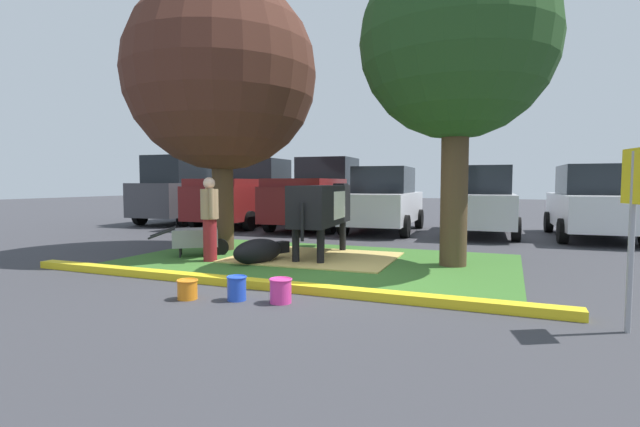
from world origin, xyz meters
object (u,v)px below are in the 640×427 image
Objects in this scene: shade_tree_right at (457,43)px; hatchback_white at (592,203)px; suv_dark_grey at (187,190)px; parking_sign at (633,203)px; bucket_blue at (237,288)px; pickup_truck_black at (249,194)px; pickup_truck_maroon at (320,195)px; cow_holstein at (323,205)px; bucket_pink at (281,290)px; calf_lying at (259,251)px; shade_tree_left at (221,76)px; sedan_red at (384,200)px; wheelbarrow at (197,238)px; sedan_silver at (481,201)px; bucket_orange at (187,289)px; person_handler at (210,217)px.

shade_tree_right reaches higher than hatchback_white.
suv_dark_grey is 1.05× the size of hatchback_white.
bucket_blue is (-4.43, -0.41, -1.16)m from parking_sign.
pickup_truck_maroon is at bearing 1.29° from pickup_truck_black.
cow_holstein is 3.87m from bucket_pink.
calf_lying is at bearing 113.75° from bucket_blue.
sedan_red is at bearing 66.09° from shade_tree_left.
pickup_truck_black is 1.23× the size of sedan_red.
bucket_pink is (-1.74, -3.52, -3.85)m from shade_tree_right.
wheelbarrow is 0.31× the size of suv_dark_grey.
pickup_truck_maroon reaches higher than calf_lying.
calf_lying is at bearing 125.15° from bucket_pink.
wheelbarrow is (-2.43, -0.98, -0.68)m from cow_holstein.
bucket_blue is at bearing -59.83° from pickup_truck_black.
wheelbarrow is 10.51m from hatchback_white.
bucket_pink is (0.59, 0.10, -0.00)m from bucket_blue.
cow_holstein is 0.70× the size of hatchback_white.
sedan_red and hatchback_white have the same top height.
sedan_red reaches higher than calf_lying.
parking_sign is (4.74, -3.35, 0.26)m from cow_holstein.
calf_lying is (-0.80, -1.24, -0.83)m from cow_holstein.
pickup_truck_black is (-2.76, 5.71, -2.80)m from shade_tree_left.
pickup_truck_maroon reaches higher than sedan_silver.
suv_dark_grey is at bearing 129.59° from wheelbarrow.
wheelbarrow is at bearing 125.34° from bucket_orange.
shade_tree_left is 1.35× the size of sedan_silver.
suv_dark_grey is (-7.95, 5.70, 0.20)m from cow_holstein.
bucket_blue reaches higher than bucket_pink.
bucket_pink is at bearing -76.12° from cow_holstein.
suv_dark_grey is (-8.26, 9.45, 1.10)m from bucket_blue.
sedan_red reaches higher than wheelbarrow.
person_handler reaches higher than bucket_orange.
bucket_blue is 12.60m from suv_dark_grey.
bucket_orange is (-0.33, -3.95, -0.93)m from cow_holstein.
cow_holstein is 5.32m from sedan_red.
bucket_blue is at bearing -122.76° from shade_tree_right.
shade_tree_left reaches higher than bucket_orange.
sedan_red is (-4.81, 8.66, -0.35)m from parking_sign.
shade_tree_left is at bearing 89.94° from wheelbarrow.
shade_tree_right is at bearing 17.92° from calf_lying.
bucket_blue is 10.89m from hatchback_white.
suv_dark_grey is at bearing 128.33° from bucket_orange.
pickup_truck_maroon is (-2.75, 9.52, 0.95)m from bucket_blue.
cow_holstein is at bearing 144.78° from parking_sign.
cow_holstein is 0.57× the size of pickup_truck_black.
cow_holstein reaches higher than calf_lying.
sedan_silver reaches higher than wheelbarrow.
shade_tree_right is at bearing -1.35° from shade_tree_left.
parking_sign reaches higher than calf_lying.
person_handler is at bearing -104.16° from sedan_red.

